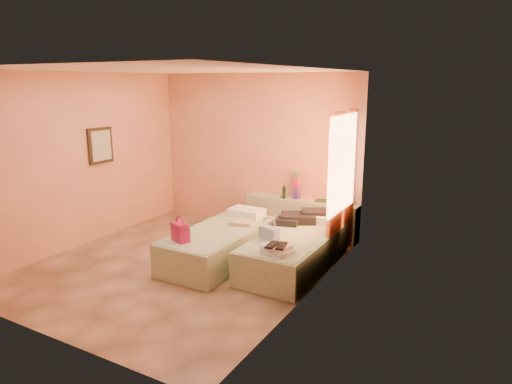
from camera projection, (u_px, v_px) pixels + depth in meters
The scene contains 16 objects.
ground at pixel (182, 265), 6.76m from camera, with size 4.50×4.50×0.00m, color tan.
room_walls at pixel (213, 141), 6.72m from camera, with size 4.02×4.51×2.81m.
headboard_ledge at pixel (300, 217), 8.00m from camera, with size 2.05×0.30×0.65m, color #ADBB99.
bed_left at pixel (220, 245), 6.87m from camera, with size 0.90×2.00×0.50m, color #AEC49D.
bed_right at pixel (294, 252), 6.58m from camera, with size 0.90×2.00×0.50m, color #AEC49D.
water_bottle at pixel (284, 192), 7.98m from camera, with size 0.06×0.06×0.22m, color black.
rainbow_box at pixel (297, 186), 7.95m from camera, with size 0.10×0.10×0.46m, color #99124A.
small_dish at pixel (283, 197), 8.05m from camera, with size 0.11×0.11×0.03m, color #488465.
green_book at pixel (321, 201), 7.78m from camera, with size 0.19×0.14×0.03m, color #24442A.
flower_vase at pixel (347, 199), 7.49m from camera, with size 0.19×0.19×0.25m, color silver.
magenta_handbag at pixel (180, 232), 6.28m from camera, with size 0.28×0.16×0.26m, color #99124A.
khaki_garment at pixel (242, 223), 7.03m from camera, with size 0.33×0.26×0.06m, color tan.
clothes_pile at pixel (301, 217), 7.12m from camera, with size 0.57×0.57×0.17m, color black.
blue_handbag at pixel (269, 233), 6.35m from camera, with size 0.29×0.12×0.18m, color #4455A3.
towel_stack at pixel (278, 249), 5.85m from camera, with size 0.35×0.30×0.10m, color white.
sandal_pair at pixel (276, 246), 5.80m from camera, with size 0.20×0.27×0.03m, color black.
Camera 1 is at (4.04, -4.98, 2.64)m, focal length 32.00 mm.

